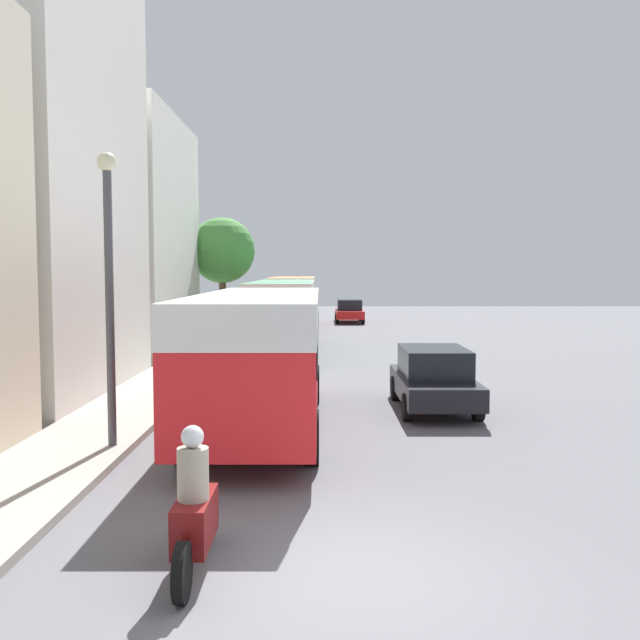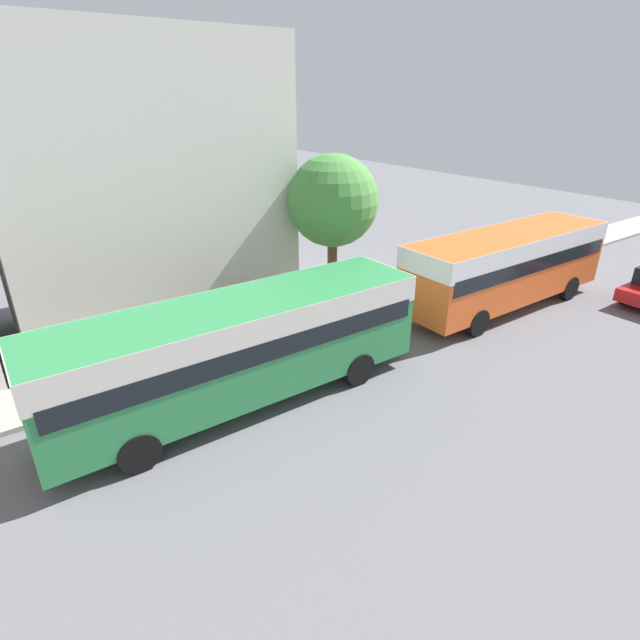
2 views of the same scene
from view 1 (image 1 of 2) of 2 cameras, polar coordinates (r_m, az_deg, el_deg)
name	(u,v)px [view 1 (image 1 of 2)]	position (r m, az deg, el deg)	size (l,w,h in m)	color
ground_plane	(358,581)	(8.52, 3.02, -20.13)	(120.00, 120.00, 0.00)	slate
building_far_terrace	(113,236)	(30.94, -16.24, 6.44)	(5.80, 9.34, 9.73)	silver
bus_lead	(263,341)	(15.64, -4.57, -1.67)	(2.57, 9.57, 2.97)	red
bus_following	(286,307)	(29.70, -2.72, 1.09)	(2.52, 10.43, 3.00)	#2D8447
bus_third_in_line	(295,296)	(41.34, -2.01, 1.95)	(2.55, 9.55, 3.04)	#EA5B23
motorcycle_behind_lead	(197,514)	(8.61, -9.81, -15.01)	(0.38, 2.24, 1.73)	maroon
car_crossing	(436,378)	(18.00, 9.30, -4.59)	(1.85, 4.26, 1.55)	black
car_far_curb	(352,310)	(47.17, 2.57, 0.76)	(1.87, 4.43, 1.52)	red
pedestrian_near_curb	(255,306)	(50.26, -5.23, 1.14)	(0.38, 0.38, 1.58)	#232838
street_tree	(225,251)	(35.49, -7.63, 5.49)	(3.23, 3.23, 5.90)	brown
lamp_post	(112,271)	(13.94, -16.32, 3.75)	(0.36, 0.36, 5.51)	#47474C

